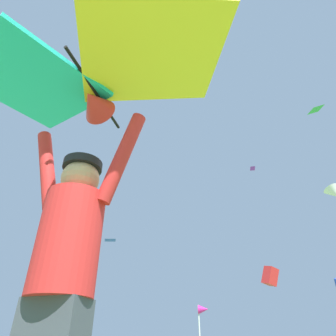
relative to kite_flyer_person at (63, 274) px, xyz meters
name	(u,v)px	position (x,y,z in m)	size (l,w,h in m)	color
kite_flyer_person	(63,274)	(0.00, 0.00, 0.00)	(0.81, 0.35, 1.92)	#424751
held_stunt_kite	(91,77)	(0.00, -0.10, 1.36)	(2.20, 1.18, 0.44)	black
distant_kite_blue_far_center	(110,240)	(-8.97, 19.40, 6.99)	(1.09, 1.10, 0.15)	blue
distant_kite_white_low_right	(335,193)	(6.31, 14.76, 6.96)	(1.32, 1.27, 2.01)	white
distant_kite_red_high_left	(270,276)	(2.70, 21.18, 4.03)	(1.37, 1.08, 1.46)	red
distant_kite_purple_overhead_distant	(252,168)	(3.45, 28.88, 17.43)	(0.77, 0.72, 0.40)	purple
distant_kite_green_mid_right	(315,109)	(4.91, 9.52, 8.69)	(0.77, 0.79, 0.33)	green
marker_flag	(203,313)	(-0.34, 7.66, 0.52)	(0.30, 0.24, 1.68)	silver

